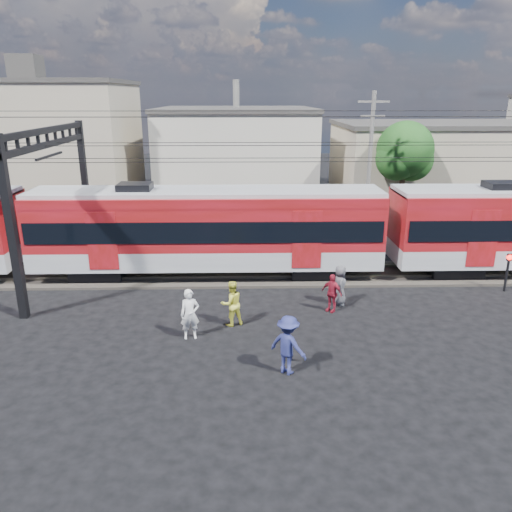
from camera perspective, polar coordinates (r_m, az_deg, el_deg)
The scene contains 17 objects.
ground at distance 16.75m, azimuth 3.69°, elevation -11.71°, with size 120.00×120.00×0.00m, color black.
track_bed at distance 23.99m, azimuth 2.08°, elevation -2.09°, with size 70.00×3.40×0.12m, color #2D2823.
rail_near at distance 23.24m, azimuth 2.19°, elevation -2.44°, with size 70.00×0.12×0.12m, color #59544C.
rail_far at distance 24.65m, azimuth 1.98°, elevation -1.23°, with size 70.00×0.12×0.12m, color #59544C.
commuter_train at distance 23.30m, azimuth -5.08°, elevation 3.28°, with size 50.30×3.08×4.17m.
catenary at distance 23.84m, azimuth -19.32°, elevation 9.40°, with size 70.00×9.30×7.52m.
building_west at distance 41.69m, azimuth -23.82°, elevation 11.51°, with size 14.28×10.20×9.30m.
building_midwest at distance 41.75m, azimuth -2.21°, elevation 11.60°, with size 12.24×12.24×7.30m.
building_mideast at distance 41.77m, azimuth 20.62°, elevation 9.80°, with size 16.32×10.20×6.30m.
utility_pole_mid at distance 30.63m, azimuth 12.86°, elevation 10.51°, with size 1.80×0.24×8.50m.
tree_near at distance 34.45m, azimuth 16.89°, elevation 11.19°, with size 3.82×3.64×6.72m.
pedestrian_a at distance 17.83m, azimuth -7.56°, elevation -6.61°, with size 0.67×0.44×1.83m, color white.
pedestrian_b at distance 18.67m, azimuth -2.80°, elevation -5.42°, with size 0.85×0.66×1.75m, color #DEDD45.
pedestrian_c at distance 15.59m, azimuth 3.67°, elevation -10.12°, with size 1.23×0.71×1.91m, color navy.
pedestrian_d at distance 20.07m, azimuth 8.64°, elevation -4.18°, with size 0.92×0.38×1.57m, color maroon.
pedestrian_e at distance 20.76m, azimuth 9.57°, elevation -3.31°, with size 0.82×0.53×1.67m, color #504F54.
crossing_signal at distance 24.31m, azimuth 26.86°, elevation -0.96°, with size 0.25×0.25×1.73m.
Camera 1 is at (-1.39, -14.49, 8.29)m, focal length 35.00 mm.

